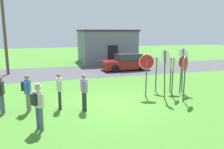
{
  "coord_description": "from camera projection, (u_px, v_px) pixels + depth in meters",
  "views": [
    {
      "loc": [
        -3.05,
        -10.11,
        3.58
      ],
      "look_at": [
        0.31,
        1.07,
        1.3
      ],
      "focal_mm": 35.79,
      "sensor_mm": 36.0,
      "label": 1
    }
  ],
  "objects": [
    {
      "name": "street_asphalt",
      "position": [
        81.0,
        71.0,
        20.04
      ],
      "size": [
        60.0,
        6.4,
        0.01
      ],
      "primitive_type": "cube",
      "color": "#4C4C51",
      "rests_on": "ground"
    },
    {
      "name": "person_in_dark_shirt",
      "position": [
        38.0,
        104.0,
        8.04
      ],
      "size": [
        0.46,
        0.49,
        1.74
      ],
      "color": "#4C5670",
      "rests_on": "ground"
    },
    {
      "name": "building_background",
      "position": [
        106.0,
        46.0,
        26.0
      ],
      "size": [
        6.14,
        5.43,
        3.72
      ],
      "color": "slate",
      "rests_on": "ground"
    },
    {
      "name": "stop_sign_tallest",
      "position": [
        173.0,
        69.0,
        12.06
      ],
      "size": [
        0.59,
        0.54,
        2.24
      ],
      "color": "#474C4C",
      "rests_on": "ground"
    },
    {
      "name": "stop_sign_leaning_left",
      "position": [
        183.0,
        62.0,
        13.15
      ],
      "size": [
        0.15,
        0.73,
        2.6
      ],
      "color": "#474C4C",
      "rests_on": "ground"
    },
    {
      "name": "utility_pole",
      "position": [
        4.0,
        28.0,
        18.05
      ],
      "size": [
        1.8,
        0.24,
        7.28
      ],
      "color": "brown",
      "rests_on": "ground"
    },
    {
      "name": "person_with_sunhat",
      "position": [
        27.0,
        90.0,
        9.92
      ],
      "size": [
        0.4,
        0.56,
        1.69
      ],
      "color": "#7A6B56",
      "rests_on": "ground"
    },
    {
      "name": "person_near_signs",
      "position": [
        1.0,
        93.0,
        9.59
      ],
      "size": [
        0.25,
        0.57,
        1.69
      ],
      "color": "#4C5670",
      "rests_on": "ground"
    },
    {
      "name": "stop_sign_leaning_right",
      "position": [
        185.0,
        71.0,
        11.16
      ],
      "size": [
        0.63,
        0.51,
        2.37
      ],
      "color": "#474C4C",
      "rests_on": "ground"
    },
    {
      "name": "ground_plane",
      "position": [
        112.0,
        105.0,
        11.05
      ],
      "size": [
        80.0,
        80.0,
        0.0
      ],
      "primitive_type": "plane",
      "color": "#47842D"
    },
    {
      "name": "stop_sign_center_cluster",
      "position": [
        165.0,
        66.0,
        11.55
      ],
      "size": [
        0.19,
        0.74,
        2.65
      ],
      "color": "#474C4C",
      "rests_on": "ground"
    },
    {
      "name": "stop_sign_low_front",
      "position": [
        156.0,
        69.0,
        13.26
      ],
      "size": [
        0.39,
        0.49,
        2.07
      ],
      "color": "#474C4C",
      "rests_on": "ground"
    },
    {
      "name": "stop_sign_far_back",
      "position": [
        171.0,
        69.0,
        13.1
      ],
      "size": [
        0.63,
        0.25,
        2.09
      ],
      "color": "#474C4C",
      "rests_on": "ground"
    },
    {
      "name": "stop_sign_rear_right",
      "position": [
        146.0,
        68.0,
        12.11
      ],
      "size": [
        0.79,
        0.27,
        2.35
      ],
      "color": "#474C4C",
      "rests_on": "ground"
    },
    {
      "name": "parked_car_on_street",
      "position": [
        126.0,
        63.0,
        20.72
      ],
      "size": [
        4.37,
        2.15,
        1.51
      ],
      "color": "maroon",
      "rests_on": "ground"
    },
    {
      "name": "stop_sign_nearest",
      "position": [
        181.0,
        68.0,
        12.74
      ],
      "size": [
        0.63,
        0.31,
        2.2
      ],
      "color": "#474C4C",
      "rests_on": "ground"
    },
    {
      "name": "person_in_blue",
      "position": [
        84.0,
        90.0,
        10.07
      ],
      "size": [
        0.27,
        0.56,
        1.69
      ],
      "color": "#2D2D33",
      "rests_on": "ground"
    },
    {
      "name": "person_in_teal",
      "position": [
        59.0,
        89.0,
        10.26
      ],
      "size": [
        0.24,
        0.57,
        1.69
      ],
      "color": "#2D2D33",
      "rests_on": "ground"
    }
  ]
}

